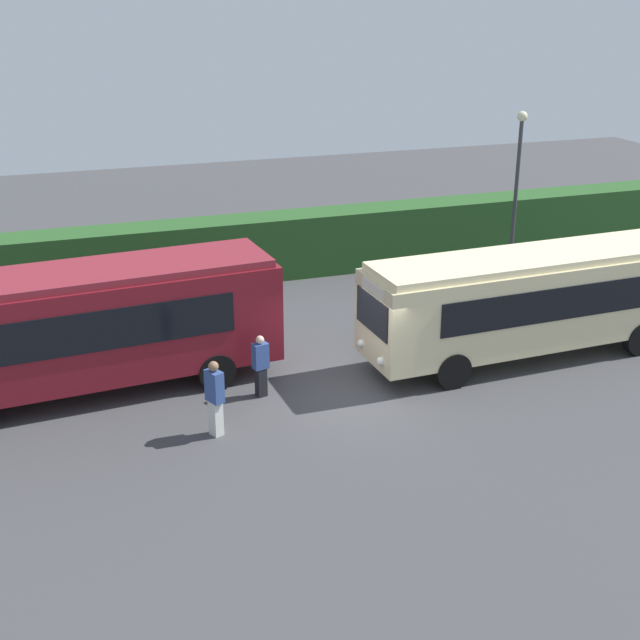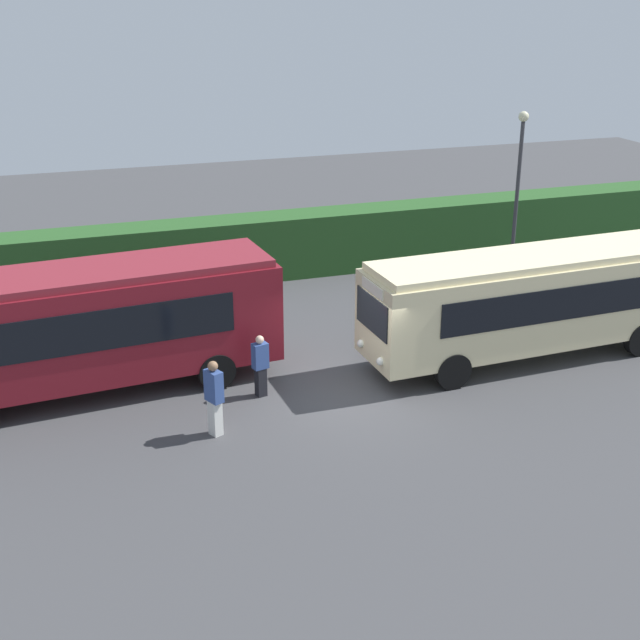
% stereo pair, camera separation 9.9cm
% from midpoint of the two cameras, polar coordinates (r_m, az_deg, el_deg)
% --- Properties ---
extents(ground_plane, '(64.00, 64.00, 0.00)m').
position_cam_midpoint_polar(ground_plane, '(22.40, 1.89, -5.03)').
color(ground_plane, '#424244').
extents(bus_maroon, '(10.09, 3.29, 3.34)m').
position_cam_midpoint_polar(bus_maroon, '(22.63, -15.40, -0.24)').
color(bus_maroon, maroon).
rests_on(bus_maroon, ground_plane).
extents(bus_cream, '(10.06, 2.70, 3.07)m').
position_cam_midpoint_polar(bus_cream, '(24.74, 13.82, 1.44)').
color(bus_cream, beige).
rests_on(bus_cream, ground_plane).
extents(person_center, '(0.39, 0.50, 1.93)m').
position_cam_midpoint_polar(person_center, '(25.26, -19.92, -0.66)').
color(person_center, silver).
rests_on(person_center, ground_plane).
extents(person_right, '(0.42, 0.52, 1.90)m').
position_cam_midpoint_polar(person_right, '(20.23, -7.14, -5.06)').
color(person_right, silver).
rests_on(person_right, ground_plane).
extents(person_far, '(0.44, 0.34, 1.68)m').
position_cam_midpoint_polar(person_far, '(22.06, -4.10, -2.96)').
color(person_far, black).
rests_on(person_far, ground_plane).
extents(hedge_row, '(44.00, 1.58, 2.24)m').
position_cam_midpoint_polar(hedge_row, '(31.06, -4.73, 4.79)').
color(hedge_row, '#285424').
rests_on(hedge_row, ground_plane).
extents(lamppost, '(0.36, 0.36, 5.91)m').
position_cam_midpoint_polar(lamppost, '(31.53, 12.89, 9.34)').
color(lamppost, '#38383D').
rests_on(lamppost, ground_plane).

